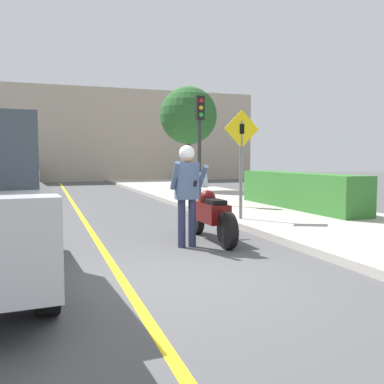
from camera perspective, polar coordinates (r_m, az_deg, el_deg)
The scene contains 13 objects.
ground_plane at distance 5.83m, azimuth -3.18°, elevation -11.41°, with size 80.00×80.00×0.00m, color #4C4C4F.
sidewalk_curb at distance 11.43m, azimuth 14.83°, elevation -3.38°, with size 4.40×44.00×0.14m.
road_center_line at distance 11.55m, azimuth -14.25°, elevation -3.62°, with size 0.12×36.00×0.01m.
building_backdrop at distance 31.49m, azimuth -16.32°, elevation 7.38°, with size 28.00×1.20×6.65m.
motorcycle at distance 8.33m, azimuth 2.44°, elevation -3.01°, with size 0.62×2.31×1.32m.
person_biker at distance 7.65m, azimuth -0.67°, elevation 1.06°, with size 0.59×0.49×1.84m.
crossing_sign at distance 10.40m, azimuth 6.59°, elevation 5.10°, with size 0.91×0.08×2.62m.
traffic_light at distance 13.83m, azimuth 1.03°, elevation 8.40°, with size 0.26×0.30×3.45m.
hedge_row at distance 13.13m, azimuth 13.93°, elevation 0.23°, with size 0.90×5.44×1.04m.
street_tree at distance 20.09m, azimuth -0.48°, elevation 10.11°, with size 2.65×2.65×4.79m.
parked_car_white at distance 19.56m, azimuth -22.35°, elevation 1.92°, with size 1.88×4.20×1.68m.
parked_car_silver at distance 25.09m, azimuth -22.85°, elevation 2.38°, with size 1.88×4.20×1.68m.
parked_car_green at distance 31.02m, azimuth -22.19°, elevation 2.72°, with size 1.88×4.20×1.68m.
Camera 1 is at (-1.52, -5.40, 1.59)m, focal length 40.00 mm.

